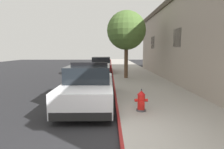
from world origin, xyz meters
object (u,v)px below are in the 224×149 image
(police_cruiser, at_px, (89,85))
(street_tree, at_px, (126,31))
(fire_hydrant, at_px, (141,101))
(parked_car_silver_ahead, at_px, (101,65))

(police_cruiser, xyz_separation_m, street_tree, (2.05, 6.25, 2.85))
(police_cruiser, height_order, fire_hydrant, police_cruiser)
(police_cruiser, distance_m, fire_hydrant, 2.36)
(parked_car_silver_ahead, xyz_separation_m, street_tree, (2.01, -4.08, 2.86))
(parked_car_silver_ahead, relative_size, fire_hydrant, 6.37)
(fire_hydrant, bearing_deg, parked_car_silver_ahead, 98.91)
(parked_car_silver_ahead, distance_m, street_tree, 5.37)
(street_tree, bearing_deg, fire_hydrant, -91.32)
(parked_car_silver_ahead, relative_size, street_tree, 0.99)
(street_tree, bearing_deg, police_cruiser, -108.20)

